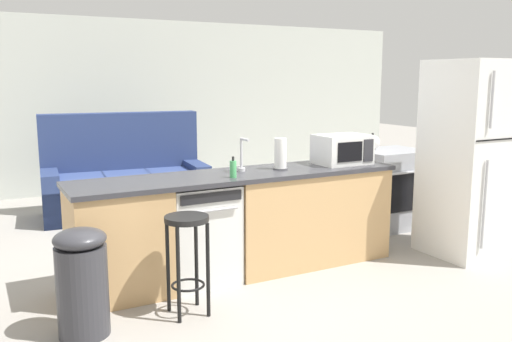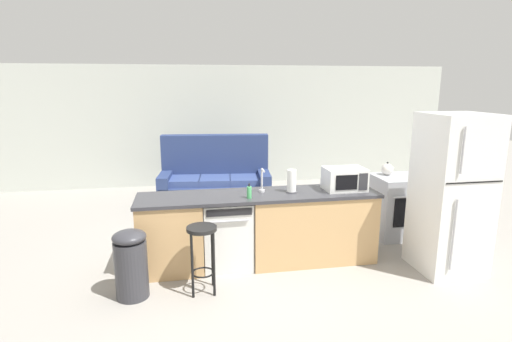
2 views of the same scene
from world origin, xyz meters
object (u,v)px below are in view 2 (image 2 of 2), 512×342
(soap_bottle, at_px, (249,192))
(bar_stool, at_px, (202,245))
(couch, at_px, (215,183))
(dishwasher, at_px, (227,233))
(microwave, at_px, (344,179))
(kettle, at_px, (387,169))
(stove_range, at_px, (400,206))
(trash_bin, at_px, (131,263))
(refrigerator, at_px, (451,194))
(paper_towel_roll, at_px, (292,181))

(soap_bottle, xyz_separation_m, bar_stool, (-0.58, -0.43, -0.44))
(couch, bearing_deg, bar_stool, -96.76)
(dishwasher, xyz_separation_m, microwave, (1.49, -0.00, 0.62))
(kettle, bearing_deg, stove_range, -38.19)
(soap_bottle, xyz_separation_m, trash_bin, (-1.32, -0.41, -0.59))
(refrigerator, bearing_deg, stove_range, 89.99)
(refrigerator, bearing_deg, dishwasher, 168.07)
(microwave, height_order, couch, couch)
(bar_stool, height_order, trash_bin, same)
(refrigerator, distance_m, bar_stool, 2.95)
(paper_towel_roll, relative_size, soap_bottle, 1.60)
(refrigerator, xyz_separation_m, kettle, (-0.17, 1.23, 0.04))
(stove_range, distance_m, kettle, 0.57)
(refrigerator, bearing_deg, paper_towel_roll, 162.90)
(refrigerator, height_order, trash_bin, refrigerator)
(dishwasher, distance_m, kettle, 2.59)
(refrigerator, distance_m, paper_towel_roll, 1.88)
(paper_towel_roll, relative_size, bar_stool, 0.38)
(stove_range, distance_m, refrigerator, 1.20)
(microwave, height_order, trash_bin, microwave)
(dishwasher, relative_size, stove_range, 0.93)
(refrigerator, xyz_separation_m, bar_stool, (-2.93, -0.05, -0.41))
(kettle, bearing_deg, couch, 140.00)
(trash_bin, bearing_deg, kettle, 19.78)
(stove_range, relative_size, paper_towel_roll, 3.19)
(paper_towel_roll, relative_size, couch, 0.14)
(paper_towel_roll, distance_m, trash_bin, 2.07)
(microwave, height_order, soap_bottle, microwave)
(trash_bin, bearing_deg, bar_stool, -1.48)
(dishwasher, height_order, trash_bin, dishwasher)
(refrigerator, height_order, kettle, refrigerator)
(microwave, height_order, paper_towel_roll, paper_towel_roll)
(stove_range, bearing_deg, kettle, 141.81)
(trash_bin, bearing_deg, paper_towel_roll, 17.31)
(microwave, relative_size, trash_bin, 0.68)
(refrigerator, bearing_deg, trash_bin, -179.52)
(bar_stool, bearing_deg, soap_bottle, 36.54)
(bar_stool, bearing_deg, trash_bin, 178.52)
(dishwasher, relative_size, bar_stool, 1.14)
(trash_bin, bearing_deg, refrigerator, 0.48)
(soap_bottle, bearing_deg, trash_bin, -162.74)
(kettle, bearing_deg, microwave, -144.26)
(soap_bottle, bearing_deg, couch, 93.84)
(dishwasher, height_order, kettle, kettle)
(soap_bottle, distance_m, bar_stool, 0.84)
(microwave, bearing_deg, refrigerator, -26.27)
(stove_range, bearing_deg, refrigerator, -90.01)
(microwave, xyz_separation_m, trash_bin, (-2.56, -0.58, -0.66))
(soap_bottle, height_order, bar_stool, soap_bottle)
(dishwasher, distance_m, refrigerator, 2.71)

